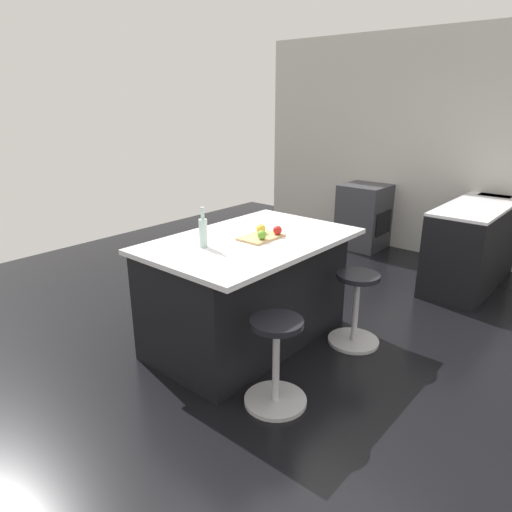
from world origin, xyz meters
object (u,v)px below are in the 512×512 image
at_px(water_bottle, 203,232).
at_px(apple_red, 277,230).
at_px(oven_range, 364,216).
at_px(apple_yellow, 261,229).
at_px(cutting_board, 261,237).
at_px(stool_by_window, 356,311).
at_px(apple_green, 262,235).
at_px(stool_middle, 276,365).
at_px(kitchen_island, 247,289).

bearing_deg(water_bottle, apple_red, 156.06).
height_order(oven_range, apple_yellow, apple_yellow).
height_order(cutting_board, apple_red, apple_red).
bearing_deg(stool_by_window, oven_range, -153.21).
distance_m(apple_green, water_bottle, 0.47).
relative_size(stool_middle, apple_green, 8.63).
xyz_separation_m(stool_middle, apple_yellow, (-0.67, -0.70, 0.70)).
distance_m(kitchen_island, apple_red, 0.58).
bearing_deg(apple_yellow, cutting_board, 40.51).
relative_size(kitchen_island, stool_middle, 2.74).
height_order(stool_by_window, apple_red, apple_red).
height_order(apple_green, apple_red, same).
height_order(apple_red, water_bottle, water_bottle).
relative_size(kitchen_island, cutting_board, 4.87).
relative_size(stool_by_window, apple_green, 8.63).
bearing_deg(apple_red, cutting_board, -31.43).
bearing_deg(apple_red, apple_green, -2.51).
relative_size(cutting_board, apple_yellow, 4.63).
xyz_separation_m(oven_range, water_bottle, (3.48, 0.44, 0.61)).
bearing_deg(water_bottle, apple_yellow, 165.82).
height_order(kitchen_island, apple_red, apple_red).
distance_m(stool_by_window, apple_green, 1.06).
xyz_separation_m(kitchen_island, cutting_board, (-0.05, 0.10, 0.47)).
xyz_separation_m(apple_red, apple_yellow, (0.06, -0.13, 0.00)).
bearing_deg(apple_green, cutting_board, -135.39).
bearing_deg(cutting_board, oven_range, -168.21).
xyz_separation_m(stool_middle, cutting_board, (-0.60, -0.64, 0.65)).
bearing_deg(kitchen_island, stool_by_window, 126.34).
bearing_deg(kitchen_island, cutting_board, 117.28).
distance_m(apple_green, apple_red, 0.19).
xyz_separation_m(cutting_board, apple_green, (0.07, 0.07, 0.05)).
relative_size(kitchen_island, apple_green, 23.60).
bearing_deg(kitchen_island, stool_middle, 53.66).
bearing_deg(apple_green, stool_middle, 47.07).
height_order(oven_range, stool_middle, oven_range).
relative_size(apple_green, water_bottle, 0.24).
bearing_deg(kitchen_island, apple_red, 134.53).
bearing_deg(stool_middle, cutting_board, -133.19).
distance_m(stool_middle, apple_green, 1.05).
height_order(oven_range, water_bottle, water_bottle).
bearing_deg(apple_yellow, apple_red, 115.43).
relative_size(oven_range, apple_red, 12.16).
bearing_deg(oven_range, apple_yellow, 11.05).
bearing_deg(cutting_board, water_bottle, -21.80).
xyz_separation_m(oven_range, apple_green, (3.09, 0.70, 0.55)).
distance_m(oven_range, stool_middle, 3.84).
distance_m(cutting_board, water_bottle, 0.51).
distance_m(oven_range, stool_by_window, 2.83).
bearing_deg(stool_middle, apple_yellow, -133.72).
distance_m(apple_yellow, water_bottle, 0.55).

